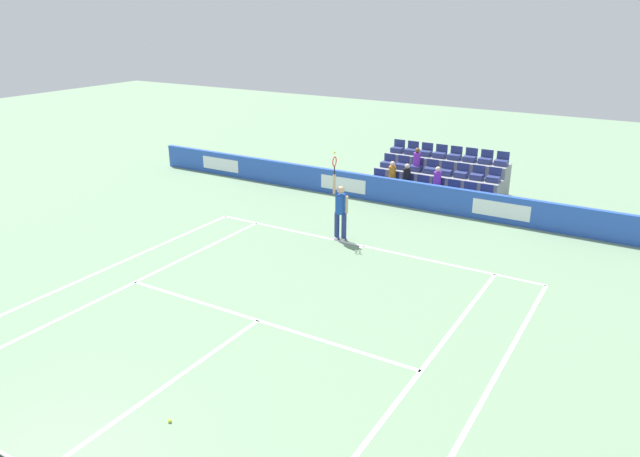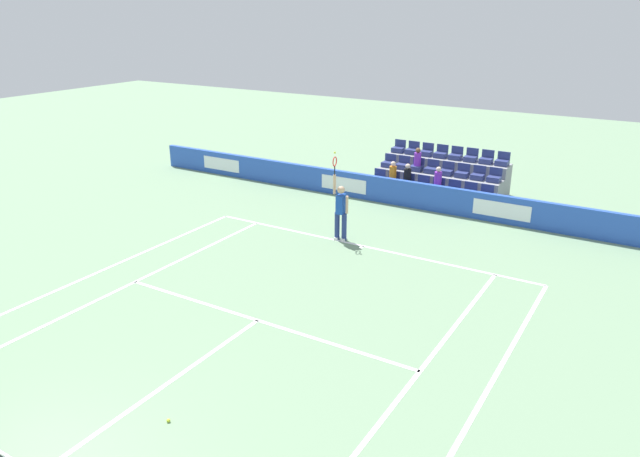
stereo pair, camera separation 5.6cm
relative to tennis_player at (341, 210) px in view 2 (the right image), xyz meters
The scene contains 12 objects.
line_baseline 1.33m from the tennis_player, behind, with size 10.97×0.10×0.01m, color white.
line_service 5.76m from the tennis_player, 99.00° to the left, with size 8.23×0.10×0.01m, color white.
line_centre_service 8.91m from the tennis_player, 95.76° to the left, with size 0.10×6.40×0.01m, color white.
line_singles_sideline_left 6.94m from the tennis_player, 61.97° to the left, with size 0.10×11.89×0.01m, color white.
line_singles_sideline_right 7.92m from the tennis_player, 129.54° to the left, with size 0.10×11.89×0.01m, color white.
line_doubles_sideline_left 7.67m from the tennis_player, 52.83° to the left, with size 0.10×11.89×0.01m, color white.
line_doubles_sideline_right 8.85m from the tennis_player, 136.44° to the left, with size 0.10×11.89×0.01m, color white.
line_centre_mark 1.35m from the tennis_player, 166.29° to the left, with size 0.10×0.20×0.01m, color white.
sponsor_barrier 4.39m from the tennis_player, 101.75° to the right, with size 24.62×0.22×0.97m.
tennis_player is the anchor object (origin of this frame).
stadium_stand 6.65m from the tennis_player, 97.60° to the right, with size 4.96×2.85×1.76m.
loose_tennis_ball 9.63m from the tennis_player, 100.50° to the left, with size 0.07×0.07×0.07m, color #D1E533.
Camera 2 is at (-7.75, 3.60, 6.99)m, focal length 33.61 mm.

